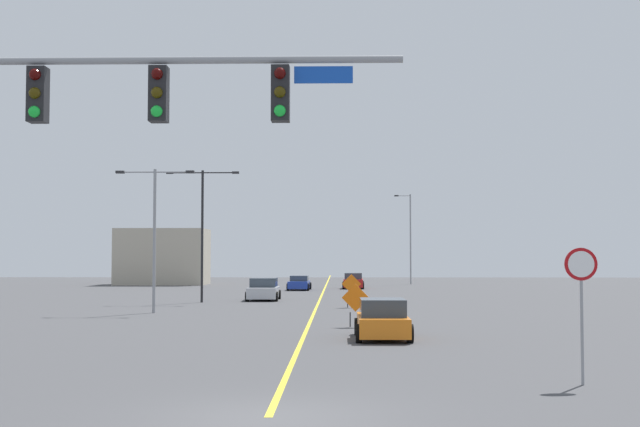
{
  "coord_description": "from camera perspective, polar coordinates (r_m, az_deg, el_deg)",
  "views": [
    {
      "loc": [
        1.3,
        -15.32,
        2.95
      ],
      "look_at": [
        0.59,
        15.84,
        4.57
      ],
      "focal_mm": 46.48,
      "sensor_mm": 36.0,
      "label": 1
    }
  ],
  "objects": [
    {
      "name": "road_centre_stripe",
      "position": [
        71.83,
        0.26,
        -5.33
      ],
      "size": [
        0.16,
        112.88,
        0.01
      ],
      "color": "yellow",
      "rests_on": "ground"
    },
    {
      "name": "street_lamp_far_right",
      "position": [
        53.91,
        -8.11,
        -0.65
      ],
      "size": [
        4.72,
        0.24,
        8.52
      ],
      "color": "black",
      "rests_on": "ground"
    },
    {
      "name": "car_silver_approaching",
      "position": [
        56.25,
        -3.91,
        -5.27
      ],
      "size": [
        2.17,
        4.25,
        1.5
      ],
      "color": "#B7BABF",
      "rests_on": "ground"
    },
    {
      "name": "car_blue_passing",
      "position": [
        72.95,
        -1.43,
        -4.83
      ],
      "size": [
        2.05,
        4.05,
        1.27
      ],
      "color": "#1E389E",
      "rests_on": "ground"
    },
    {
      "name": "traffic_signal_assembly",
      "position": [
        16.2,
        -15.86,
        5.68
      ],
      "size": [
        9.26,
        0.44,
        7.01
      ],
      "color": "gray",
      "rests_on": "ground"
    },
    {
      "name": "construction_sign_median_near",
      "position": [
        34.89,
        2.46,
        -5.97
      ],
      "size": [
        1.16,
        0.24,
        1.81
      ],
      "color": "orange",
      "rests_on": "ground"
    },
    {
      "name": "street_lamp_near_right",
      "position": [
        44.37,
        -11.32,
        -0.84
      ],
      "size": [
        4.16,
        0.24,
        7.55
      ],
      "color": "gray",
      "rests_on": "ground"
    },
    {
      "name": "ground",
      "position": [
        15.66,
        -3.58,
        -13.84
      ],
      "size": [
        203.19,
        203.19,
        0.0
      ],
      "primitive_type": "plane",
      "color": "#444447"
    },
    {
      "name": "car_red_far",
      "position": [
        76.41,
        2.31,
        -4.67
      ],
      "size": [
        2.05,
        4.32,
        1.44
      ],
      "color": "red",
      "rests_on": "ground"
    },
    {
      "name": "roadside_building_west",
      "position": [
        88.61,
        -10.77,
        -2.94
      ],
      "size": [
        9.17,
        6.02,
        5.84
      ],
      "color": "#B2A893",
      "rests_on": "ground"
    },
    {
      "name": "stop_sign",
      "position": [
        20.12,
        17.55,
        -4.95
      ],
      "size": [
        0.76,
        0.07,
        3.15
      ],
      "color": "gray",
      "rests_on": "ground"
    },
    {
      "name": "construction_sign_median_far",
      "position": [
        48.11,
        2.17,
        -5.02
      ],
      "size": [
        1.13,
        0.12,
        1.93
      ],
      "color": "orange",
      "rests_on": "ground"
    },
    {
      "name": "car_orange_mid",
      "position": [
        29.99,
        4.32,
        -7.33
      ],
      "size": [
        1.98,
        4.02,
        1.44
      ],
      "color": "orange",
      "rests_on": "ground"
    },
    {
      "name": "street_lamp_far_left",
      "position": [
        88.62,
        6.18,
        -1.5
      ],
      "size": [
        1.78,
        0.24,
        9.58
      ],
      "color": "gray",
      "rests_on": "ground"
    }
  ]
}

